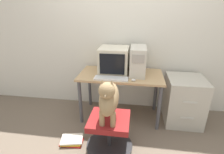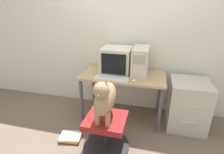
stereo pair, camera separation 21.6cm
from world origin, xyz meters
name	(u,v)px [view 1 (the left image)]	position (x,y,z in m)	size (l,w,h in m)	color
ground_plane	(118,127)	(0.00, 0.00, 0.00)	(12.00, 12.00, 0.00)	#6B5B4C
wall_back	(124,30)	(0.00, 0.69, 1.30)	(8.00, 0.05, 2.60)	silver
desk	(121,80)	(0.00, 0.31, 0.62)	(1.21, 0.62, 0.71)	tan
crt_monitor	(114,60)	(-0.11, 0.40, 0.90)	(0.42, 0.42, 0.37)	beige
pc_tower	(138,61)	(0.24, 0.36, 0.91)	(0.21, 0.45, 0.40)	beige
keyboard	(111,78)	(-0.11, 0.10, 0.73)	(0.46, 0.14, 0.03)	silver
computer_mouse	(133,80)	(0.19, 0.07, 0.73)	(0.06, 0.04, 0.03)	silver
office_chair	(109,133)	(-0.06, -0.39, 0.22)	(0.57, 0.57, 0.43)	#262628
dog	(109,98)	(-0.06, -0.41, 0.71)	(0.21, 0.53, 0.54)	#9E7F56
filing_cabinet	(184,100)	(0.94, 0.32, 0.35)	(0.52, 0.55, 0.69)	#B7B2A3
book_stack_floor	(72,141)	(-0.55, -0.39, 0.03)	(0.30, 0.25, 0.06)	red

